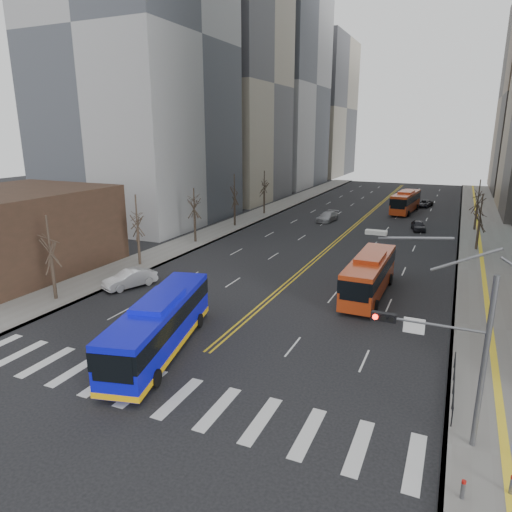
% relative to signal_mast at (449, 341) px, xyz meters
% --- Properties ---
extents(ground, '(220.00, 220.00, 0.00)m').
position_rel_signal_mast_xyz_m(ground, '(-13.77, -2.00, -4.86)').
color(ground, black).
extents(sidewalk_right, '(7.00, 130.00, 0.15)m').
position_rel_signal_mast_xyz_m(sidewalk_right, '(3.73, 43.00, -4.78)').
color(sidewalk_right, slate).
rests_on(sidewalk_right, ground).
extents(sidewalk_left, '(5.00, 130.00, 0.15)m').
position_rel_signal_mast_xyz_m(sidewalk_left, '(-30.27, 43.00, -4.78)').
color(sidewalk_left, slate).
rests_on(sidewalk_left, ground).
extents(crosswalk, '(26.70, 4.00, 0.01)m').
position_rel_signal_mast_xyz_m(crosswalk, '(-13.77, -2.00, -4.85)').
color(crosswalk, silver).
rests_on(crosswalk, ground).
extents(centerline, '(0.55, 100.00, 0.01)m').
position_rel_signal_mast_xyz_m(centerline, '(-13.77, 53.00, -4.85)').
color(centerline, gold).
rests_on(centerline, ground).
extents(office_towers, '(83.00, 134.00, 58.00)m').
position_rel_signal_mast_xyz_m(office_towers, '(-13.64, 66.51, 19.07)').
color(office_towers, '#97989A').
rests_on(office_towers, ground).
extents(storefront, '(14.00, 18.00, 8.00)m').
position_rel_signal_mast_xyz_m(storefront, '(-39.77, 9.97, -0.85)').
color(storefront, '#312318').
rests_on(storefront, ground).
extents(signal_mast, '(5.37, 0.37, 9.39)m').
position_rel_signal_mast_xyz_m(signal_mast, '(0.00, 0.00, 0.00)').
color(signal_mast, slate).
rests_on(signal_mast, ground).
extents(pedestrian_railing, '(0.06, 6.06, 1.02)m').
position_rel_signal_mast_xyz_m(pedestrian_railing, '(0.53, 4.00, -4.03)').
color(pedestrian_railing, black).
rests_on(pedestrian_railing, sidewalk_right).
extents(bollards, '(2.87, 3.17, 0.78)m').
position_rel_signal_mast_xyz_m(bollards, '(2.50, -2.16, -4.30)').
color(bollards, slate).
rests_on(bollards, sidewalk_right).
extents(street_trees, '(35.20, 47.20, 7.60)m').
position_rel_signal_mast_xyz_m(street_trees, '(-20.94, 32.55, 0.02)').
color(street_trees, black).
rests_on(street_trees, ground).
extents(blue_bus, '(5.51, 12.68, 3.60)m').
position_rel_signal_mast_xyz_m(blue_bus, '(-16.48, 2.00, -2.97)').
color(blue_bus, '#0E11D6').
rests_on(blue_bus, ground).
extents(red_bus_near, '(2.92, 11.22, 3.55)m').
position_rel_signal_mast_xyz_m(red_bus_near, '(-6.45, 17.65, -2.88)').
color(red_bus_near, '#B33613').
rests_on(red_bus_near, ground).
extents(red_bus_far, '(3.79, 11.87, 3.69)m').
position_rel_signal_mast_xyz_m(red_bus_far, '(-8.40, 61.15, -2.81)').
color(red_bus_far, '#B33613').
rests_on(red_bus_far, ground).
extents(car_white, '(3.39, 5.07, 1.58)m').
position_rel_signal_mast_xyz_m(car_white, '(-26.27, 11.10, -4.07)').
color(car_white, silver).
rests_on(car_white, ground).
extents(car_dark_mid, '(2.52, 4.34, 1.39)m').
position_rel_signal_mast_xyz_m(car_dark_mid, '(-4.98, 46.81, -4.16)').
color(car_dark_mid, black).
rests_on(car_dark_mid, ground).
extents(car_silver, '(2.71, 5.35, 1.49)m').
position_rel_signal_mast_xyz_m(car_silver, '(-18.39, 48.15, -4.11)').
color(car_silver, '#A9A9AF').
rests_on(car_silver, ground).
extents(car_dark_far, '(3.04, 4.88, 1.26)m').
position_rel_signal_mast_xyz_m(car_dark_far, '(-5.83, 68.70, -4.23)').
color(car_dark_far, black).
rests_on(car_dark_far, ground).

